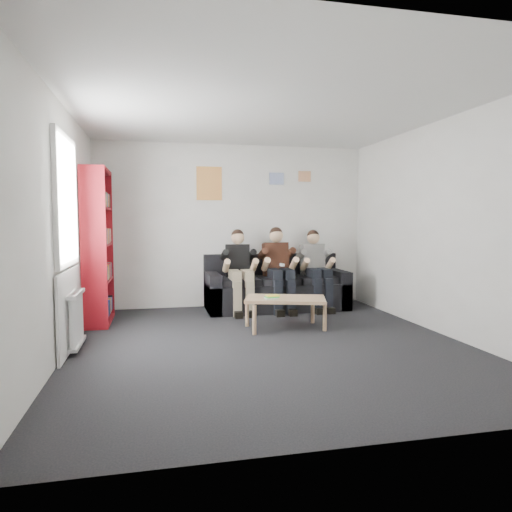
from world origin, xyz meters
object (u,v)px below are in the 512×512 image
Objects in this scene: person_middle at (279,269)px; person_right at (316,269)px; bookshelf at (99,246)px; person_left at (240,271)px; coffee_table at (285,301)px; sofa at (275,289)px.

person_middle is 0.63m from person_right.
person_middle is at bearing 6.08° from bookshelf.
person_left is 1.01× the size of person_right.
person_left is (-0.39, 1.20, 0.29)m from coffee_table.
person_left is 0.97× the size of person_middle.
sofa is 2.83m from bookshelf.
person_middle is (2.69, 0.27, -0.41)m from bookshelf.
person_middle is at bearing 78.77° from coffee_table.
bookshelf is 1.65× the size of person_left.
person_right is (3.32, 0.28, -0.43)m from bookshelf.
sofa is at bearing 159.70° from person_right.
bookshelf is 1.61× the size of person_middle.
bookshelf is at bearing 159.40° from coffee_table.
sofa is 1.74× the size of person_left.
coffee_table is at bearing -99.62° from sofa.
person_middle is (-0.00, -0.20, 0.35)m from sofa.
sofa is 1.70× the size of person_middle.
person_middle is at bearing 7.27° from person_left.
person_middle is 1.04× the size of person_right.
person_right is at bearing -17.62° from sofa.
person_left is at bearing -178.85° from person_middle.
bookshelf is (-2.69, -0.48, 0.76)m from sofa.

